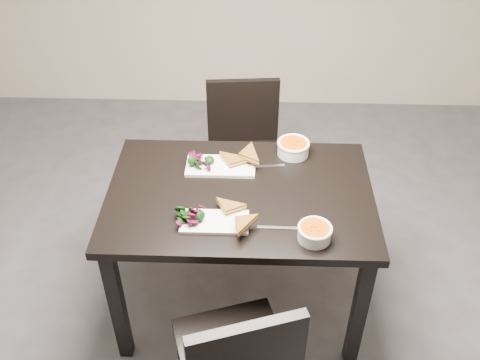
% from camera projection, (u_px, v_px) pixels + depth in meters
% --- Properties ---
extents(table, '(1.20, 0.80, 0.75)m').
position_uv_depth(table, '(240.00, 209.00, 2.50)').
color(table, black).
rests_on(table, ground).
extents(chair_far, '(0.46, 0.46, 0.85)m').
position_uv_depth(chair_far, '(244.00, 145.00, 3.19)').
color(chair_far, black).
rests_on(chair_far, ground).
extents(plate_near, '(0.29, 0.14, 0.01)m').
position_uv_depth(plate_near, '(215.00, 222.00, 2.27)').
color(plate_near, white).
rests_on(plate_near, table).
extents(sandwich_near, '(0.18, 0.16, 0.05)m').
position_uv_depth(sandwich_near, '(230.00, 214.00, 2.26)').
color(sandwich_near, '#93621E').
rests_on(sandwich_near, plate_near).
extents(salad_near, '(0.09, 0.08, 0.04)m').
position_uv_depth(salad_near, '(191.00, 217.00, 2.26)').
color(salad_near, black).
rests_on(salad_near, plate_near).
extents(soup_bowl_near, '(0.14, 0.14, 0.06)m').
position_uv_depth(soup_bowl_near, '(315.00, 232.00, 2.18)').
color(soup_bowl_near, white).
rests_on(soup_bowl_near, table).
extents(cutlery_near, '(0.18, 0.02, 0.00)m').
position_uv_depth(cutlery_near, '(279.00, 228.00, 2.25)').
color(cutlery_near, silver).
rests_on(cutlery_near, table).
extents(plate_far, '(0.33, 0.16, 0.02)m').
position_uv_depth(plate_far, '(221.00, 166.00, 2.57)').
color(plate_far, white).
rests_on(plate_far, table).
extents(sandwich_far, '(0.20, 0.18, 0.05)m').
position_uv_depth(sandwich_far, '(234.00, 162.00, 2.54)').
color(sandwich_far, '#93621E').
rests_on(sandwich_far, plate_far).
extents(salad_far, '(0.10, 0.09, 0.04)m').
position_uv_depth(salad_far, '(199.00, 161.00, 2.56)').
color(salad_far, black).
rests_on(salad_far, plate_far).
extents(soup_bowl_far, '(0.16, 0.16, 0.07)m').
position_uv_depth(soup_bowl_far, '(293.00, 147.00, 2.64)').
color(soup_bowl_far, white).
rests_on(soup_bowl_far, table).
extents(cutlery_far, '(0.18, 0.04, 0.00)m').
position_uv_depth(cutlery_far, '(266.00, 166.00, 2.58)').
color(cutlery_far, silver).
rests_on(cutlery_far, table).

